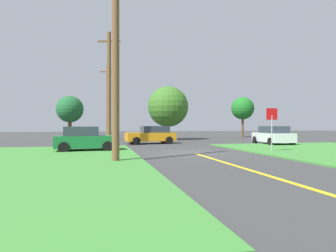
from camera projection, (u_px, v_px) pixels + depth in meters
ground_plane at (191, 152)px, 18.26m from camera, size 120.00×120.00×0.00m
grass_verge_left at (3, 165)px, 12.22m from camera, size 12.00×20.00×0.08m
lane_stripe_center at (259, 173)px, 10.47m from camera, size 0.20×14.00×0.01m
stop_sign at (272, 121)px, 18.20m from camera, size 0.72×0.08×2.77m
parked_car_near_building at (85, 139)px, 18.98m from camera, size 3.98×2.16×1.62m
car_on_crossroad at (273, 135)px, 25.50m from camera, size 2.43×4.35×1.62m
car_approaching_junction at (152, 135)px, 26.71m from camera, size 4.60×2.38×1.62m
utility_pole_near at (116, 62)px, 13.47m from camera, size 1.77×0.58×9.12m
utility_pole_mid at (109, 88)px, 23.15m from camera, size 1.77×0.60×9.11m
utility_pole_far at (108, 102)px, 32.86m from camera, size 1.77×0.57×8.41m
oak_tree_left at (70, 109)px, 32.49m from camera, size 2.97×2.97×4.97m
pine_tree_center at (243, 108)px, 40.30m from camera, size 3.10×3.10×5.57m
oak_tree_right at (168, 107)px, 33.55m from camera, size 4.66×4.66×6.17m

